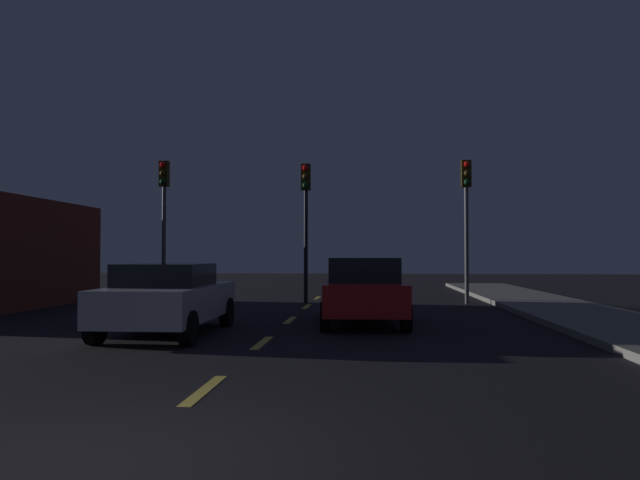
{
  "coord_description": "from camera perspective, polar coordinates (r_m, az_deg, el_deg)",
  "views": [
    {
      "loc": [
        1.99,
        -4.33,
        1.63
      ],
      "look_at": [
        0.33,
        15.11,
        2.14
      ],
      "focal_mm": 32.7,
      "sensor_mm": 36.0,
      "label": 1
    }
  ],
  "objects": [
    {
      "name": "traffic_signal_center",
      "position": [
        20.01,
        -1.4,
        3.44
      ],
      "size": [
        0.32,
        0.38,
        4.77
      ],
      "color": "black",
      "rests_on": "ground_plane"
    },
    {
      "name": "lane_stripe_fourth",
      "position": [
        14.76,
        -2.94,
        -7.81
      ],
      "size": [
        0.16,
        1.6,
        0.01
      ],
      "primitive_type": "cube",
      "color": "#EACC4C",
      "rests_on": "ground_plane"
    },
    {
      "name": "traffic_signal_right",
      "position": [
        20.16,
        14.13,
        3.54
      ],
      "size": [
        0.32,
        0.38,
        4.82
      ],
      "color": "#4C4C51",
      "rests_on": "ground_plane"
    },
    {
      "name": "lane_stripe_sixth",
      "position": [
        22.28,
        -0.26,
        -5.68
      ],
      "size": [
        0.16,
        1.6,
        0.01
      ],
      "primitive_type": "cube",
      "color": "#EACC4C",
      "rests_on": "ground_plane"
    },
    {
      "name": "lane_stripe_second",
      "position": [
        7.4,
        -11.23,
        -14.17
      ],
      "size": [
        0.16,
        1.6,
        0.01
      ],
      "primitive_type": "cube",
      "color": "#EACC4C",
      "rests_on": "ground_plane"
    },
    {
      "name": "lane_stripe_third",
      "position": [
        11.04,
        -5.67,
        -9.96
      ],
      "size": [
        0.16,
        1.6,
        0.01
      ],
      "primitive_type": "cube",
      "color": "#EACC4C",
      "rests_on": "ground_plane"
    },
    {
      "name": "ground_plane",
      "position": [
        11.62,
        -5.12,
        -9.55
      ],
      "size": [
        80.0,
        80.0,
        0.0
      ],
      "primitive_type": "plane",
      "color": "black"
    },
    {
      "name": "car_stopped_ahead",
      "position": [
        14.02,
        4.25,
        -4.91
      ],
      "size": [
        2.1,
        4.33,
        1.57
      ],
      "color": "#B21919",
      "rests_on": "ground_plane"
    },
    {
      "name": "car_adjacent_lane",
      "position": [
        12.43,
        -14.62,
        -5.48
      ],
      "size": [
        2.0,
        4.14,
        1.46
      ],
      "color": "silver",
      "rests_on": "ground_plane"
    },
    {
      "name": "street_lamp_right",
      "position": [
        14.04,
        28.49,
        11.56
      ],
      "size": [
        2.03,
        0.36,
        7.98
      ],
      "color": "black",
      "rests_on": "ground_plane"
    },
    {
      "name": "lane_stripe_seventh",
      "position": [
        26.06,
        0.49,
        -5.07
      ],
      "size": [
        0.16,
        1.6,
        0.01
      ],
      "primitive_type": "cube",
      "color": "#EACC4C",
      "rests_on": "ground_plane"
    },
    {
      "name": "traffic_signal_left",
      "position": [
        21.16,
        -15.03,
        3.52
      ],
      "size": [
        0.32,
        0.38,
        4.94
      ],
      "color": "#4C4C51",
      "rests_on": "ground_plane"
    },
    {
      "name": "lane_stripe_fifth",
      "position": [
        18.51,
        -1.33,
        -6.53
      ],
      "size": [
        0.16,
        1.6,
        0.01
      ],
      "primitive_type": "cube",
      "color": "#EACC4C",
      "rests_on": "ground_plane"
    }
  ]
}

